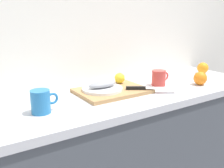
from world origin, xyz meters
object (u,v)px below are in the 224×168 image
at_px(lemon_0, 120,78).
at_px(coffee_mug_1, 159,78).
at_px(white_plate, 102,89).
at_px(cutting_board, 112,91).
at_px(chef_knife, 145,88).
at_px(fish_fillet, 102,84).
at_px(coffee_mug_0, 41,102).
at_px(orange_0, 200,78).

bearing_deg(lemon_0, coffee_mug_1, -27.84).
bearing_deg(lemon_0, white_plate, -156.56).
distance_m(cutting_board, chef_knife, 0.19).
height_order(fish_fillet, coffee_mug_0, coffee_mug_0).
relative_size(fish_fillet, lemon_0, 2.67).
relative_size(fish_fillet, chef_knife, 0.66).
bearing_deg(coffee_mug_0, orange_0, -3.93).
bearing_deg(orange_0, fish_fillet, 164.25).
bearing_deg(coffee_mug_1, chef_knife, -155.84).
distance_m(fish_fillet, lemon_0, 0.18).
bearing_deg(cutting_board, coffee_mug_0, -168.05).
height_order(lemon_0, orange_0, same).
distance_m(fish_fillet, coffee_mug_0, 0.40).
xyz_separation_m(cutting_board, white_plate, (-0.06, 0.01, 0.02)).
xyz_separation_m(chef_knife, orange_0, (0.41, -0.05, 0.01)).
distance_m(white_plate, chef_knife, 0.24).
relative_size(cutting_board, fish_fillet, 2.31).
bearing_deg(lemon_0, orange_0, -28.88).
bearing_deg(lemon_0, chef_knife, -78.31).
distance_m(white_plate, coffee_mug_0, 0.40).
height_order(cutting_board, coffee_mug_1, coffee_mug_1).
xyz_separation_m(white_plate, chef_knife, (0.21, -0.12, 0.00)).
relative_size(lemon_0, orange_0, 0.76).
bearing_deg(coffee_mug_0, coffee_mug_1, 4.66).
bearing_deg(coffee_mug_0, fish_fillet, 15.44).
xyz_separation_m(chef_knife, lemon_0, (-0.04, 0.20, 0.02)).
bearing_deg(white_plate, orange_0, -15.75).
distance_m(lemon_0, orange_0, 0.51).
xyz_separation_m(chef_knife, coffee_mug_0, (-0.59, 0.02, 0.02)).
height_order(cutting_board, coffee_mug_0, coffee_mug_0).
height_order(white_plate, orange_0, orange_0).
bearing_deg(cutting_board, chef_knife, -35.86).
height_order(coffee_mug_0, orange_0, coffee_mug_0).
distance_m(fish_fillet, orange_0, 0.64).
bearing_deg(white_plate, cutting_board, -12.54).
height_order(white_plate, coffee_mug_0, coffee_mug_0).
bearing_deg(cutting_board, lemon_0, 37.48).
xyz_separation_m(lemon_0, coffee_mug_1, (0.22, -0.12, -0.00)).
relative_size(coffee_mug_1, orange_0, 1.50).
distance_m(coffee_mug_0, orange_0, 1.00).
xyz_separation_m(cutting_board, orange_0, (0.56, -0.16, 0.03)).
distance_m(cutting_board, lemon_0, 0.15).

